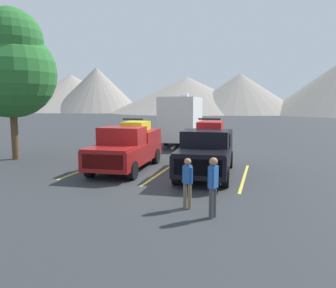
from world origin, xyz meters
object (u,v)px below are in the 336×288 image
pickup_truck_a (128,146)px  pickup_truck_b (207,149)px  camper_trailer_a (182,118)px  person_a (213,183)px  person_b (187,180)px

pickup_truck_a → pickup_truck_b: 3.91m
pickup_truck_b → camper_trailer_a: size_ratio=0.67×
camper_trailer_a → pickup_truck_a: bearing=-91.7°
person_a → person_b: bearing=145.5°
pickup_truck_a → pickup_truck_b: size_ratio=0.98×
person_b → pickup_truck_b: bearing=93.1°
camper_trailer_a → person_b: 15.47m
pickup_truck_b → person_b: 5.07m
camper_trailer_a → person_a: bearing=-73.0°
pickup_truck_a → person_a: size_ratio=3.27×
pickup_truck_a → person_a: pickup_truck_a is taller
pickup_truck_a → person_a: bearing=-48.4°
pickup_truck_a → camper_trailer_a: bearing=88.3°
pickup_truck_a → camper_trailer_a: size_ratio=0.66×
pickup_truck_b → camper_trailer_a: (-3.61, 9.88, 0.91)m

